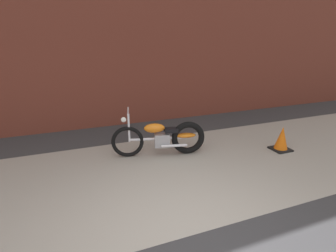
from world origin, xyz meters
TOP-DOWN VIEW (x-y plane):
  - ground_plane at (0.00, 0.00)m, footprint 80.00×80.00m
  - sidewalk_slab at (0.00, 1.75)m, footprint 36.00×3.50m
  - brick_building_wall at (0.00, 5.20)m, footprint 36.00×0.50m
  - motorcycle_orange at (0.67, 2.47)m, footprint 1.97×0.75m
  - traffic_cone at (3.19, 1.75)m, footprint 0.40×0.40m

SIDE VIEW (x-z plane):
  - ground_plane at x=0.00m, z-range 0.00..0.00m
  - sidewalk_slab at x=0.00m, z-range 0.00..0.01m
  - traffic_cone at x=3.19m, z-range -0.03..0.52m
  - motorcycle_orange at x=0.67m, z-range -0.12..0.91m
  - brick_building_wall at x=0.00m, z-range 0.00..6.29m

